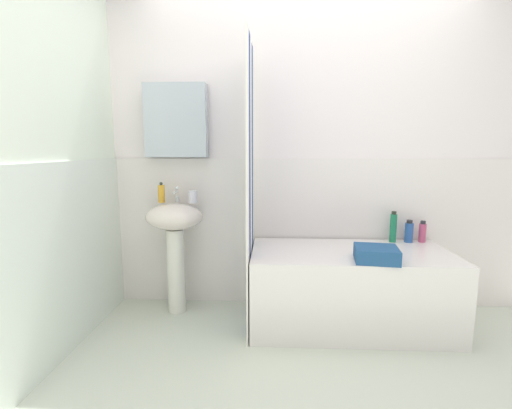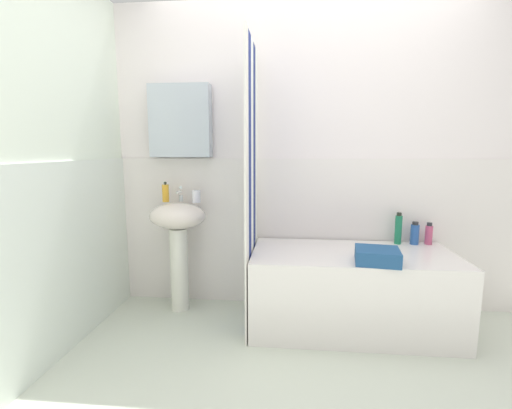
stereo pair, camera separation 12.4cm
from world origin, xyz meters
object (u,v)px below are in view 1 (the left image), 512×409
(towel_folded, at_px, (376,254))
(body_wash_bottle, at_px, (422,232))
(soap_dispenser, at_px, (161,193))
(lotion_bottle, at_px, (393,227))
(sink, at_px, (175,233))
(toothbrush_cup, at_px, (193,197))
(conditioner_bottle, at_px, (409,232))
(bathtub, at_px, (350,288))

(towel_folded, bearing_deg, body_wash_bottle, 45.99)
(soap_dispenser, height_order, lotion_bottle, soap_dispenser)
(soap_dispenser, bearing_deg, sink, -30.50)
(toothbrush_cup, bearing_deg, towel_folded, -19.08)
(conditioner_bottle, bearing_deg, soap_dispenser, -178.56)
(lotion_bottle, bearing_deg, towel_folded, -117.88)
(body_wash_bottle, bearing_deg, lotion_bottle, -177.20)
(conditioner_bottle, height_order, lotion_bottle, lotion_bottle)
(lotion_bottle, relative_size, towel_folded, 0.90)
(body_wash_bottle, bearing_deg, towel_folded, -134.01)
(bathtub, bearing_deg, sink, 173.24)
(soap_dispenser, bearing_deg, lotion_bottle, 1.51)
(toothbrush_cup, height_order, bathtub, toothbrush_cup)
(lotion_bottle, bearing_deg, conditioner_bottle, 0.43)
(body_wash_bottle, bearing_deg, bathtub, -155.06)
(toothbrush_cup, height_order, lotion_bottle, toothbrush_cup)
(body_wash_bottle, height_order, lotion_bottle, lotion_bottle)
(sink, height_order, bathtub, sink)
(body_wash_bottle, relative_size, lotion_bottle, 0.69)
(toothbrush_cup, distance_m, body_wash_bottle, 1.81)
(soap_dispenser, distance_m, toothbrush_cup, 0.25)
(soap_dispenser, distance_m, towel_folded, 1.64)
(lotion_bottle, xyz_separation_m, towel_folded, (-0.26, -0.50, -0.07))
(soap_dispenser, bearing_deg, body_wash_bottle, 1.65)
(body_wash_bottle, relative_size, towel_folded, 0.62)
(towel_folded, bearing_deg, sink, 164.86)
(towel_folded, bearing_deg, lotion_bottle, 62.12)
(toothbrush_cup, distance_m, conditioner_bottle, 1.70)
(bathtub, bearing_deg, lotion_bottle, 35.73)
(soap_dispenser, height_order, bathtub, soap_dispenser)
(lotion_bottle, bearing_deg, bathtub, -144.27)
(body_wash_bottle, height_order, towel_folded, body_wash_bottle)
(toothbrush_cup, xyz_separation_m, towel_folded, (1.29, -0.45, -0.31))
(toothbrush_cup, xyz_separation_m, bathtub, (1.18, -0.22, -0.63))
(towel_folded, bearing_deg, bathtub, 115.75)
(sink, height_order, toothbrush_cup, toothbrush_cup)
(soap_dispenser, distance_m, body_wash_bottle, 2.06)
(bathtub, height_order, towel_folded, towel_folded)
(sink, relative_size, body_wash_bottle, 5.16)
(soap_dispenser, bearing_deg, toothbrush_cup, -1.44)
(sink, xyz_separation_m, soap_dispenser, (-0.11, 0.07, 0.30))
(toothbrush_cup, bearing_deg, conditioner_bottle, 1.87)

